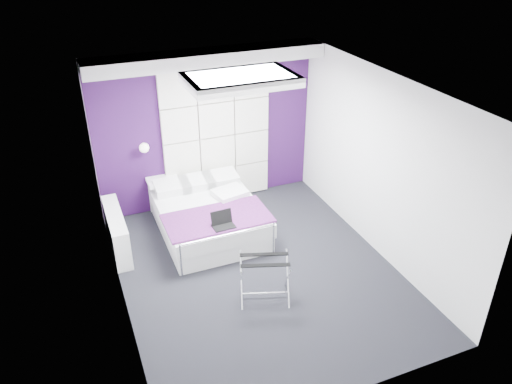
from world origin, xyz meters
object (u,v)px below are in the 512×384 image
(nightstand, at_px, (163,180))
(luggage_rack, at_px, (265,279))
(laptop, at_px, (223,222))
(bed, at_px, (209,217))
(wall_lamp, at_px, (144,147))
(radiator, at_px, (117,231))

(nightstand, xyz_separation_m, luggage_rack, (0.69, -2.52, -0.31))
(laptop, bearing_deg, nightstand, 106.37)
(bed, relative_size, luggage_rack, 2.99)
(wall_lamp, distance_m, radiator, 1.35)
(nightstand, height_order, luggage_rack, nightstand)
(nightstand, relative_size, luggage_rack, 0.82)
(radiator, bearing_deg, laptop, -28.52)
(bed, relative_size, nightstand, 3.64)
(nightstand, height_order, laptop, laptop)
(radiator, xyz_separation_m, luggage_rack, (1.56, -1.80, 0.00))
(wall_lamp, bearing_deg, nightstand, -9.71)
(wall_lamp, relative_size, nightstand, 0.30)
(wall_lamp, xyz_separation_m, luggage_rack, (0.92, -2.56, -0.92))
(nightstand, bearing_deg, radiator, -140.51)
(wall_lamp, distance_m, bed, 1.46)
(wall_lamp, distance_m, luggage_rack, 2.87)
(bed, height_order, laptop, laptop)
(bed, height_order, luggage_rack, bed)
(bed, distance_m, laptop, 0.73)
(wall_lamp, height_order, luggage_rack, wall_lamp)
(radiator, bearing_deg, bed, -3.16)
(radiator, height_order, luggage_rack, same)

